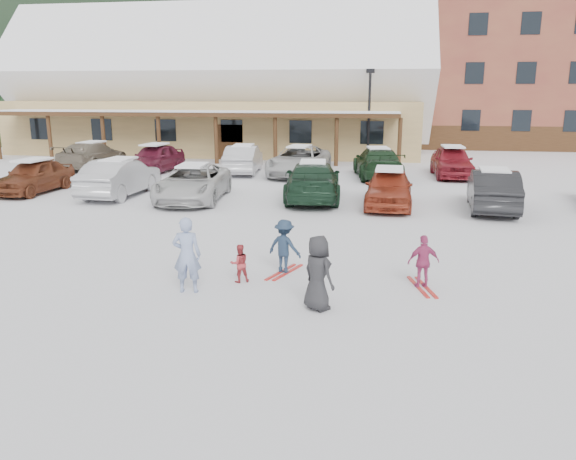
% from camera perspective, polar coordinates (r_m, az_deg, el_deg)
% --- Properties ---
extents(ground, '(160.00, 160.00, 0.00)m').
position_cam_1_polar(ground, '(12.94, -2.01, -5.31)').
color(ground, white).
rests_on(ground, ground).
extents(day_lodge, '(29.12, 12.50, 10.38)m').
position_cam_1_polar(day_lodge, '(41.53, -7.06, 13.40)').
color(day_lodge, tan).
rests_on(day_lodge, ground).
extents(alpine_hotel, '(31.48, 14.01, 21.48)m').
position_cam_1_polar(alpine_hotel, '(51.57, 23.50, 17.70)').
color(alpine_hotel, brown).
rests_on(alpine_hotel, ground).
extents(lamp_post, '(0.50, 0.25, 5.55)m').
position_cam_1_polar(lamp_post, '(35.01, 8.24, 12.01)').
color(lamp_post, black).
rests_on(lamp_post, ground).
extents(conifer_0, '(4.40, 4.40, 10.20)m').
position_cam_1_polar(conifer_0, '(50.69, -25.86, 14.21)').
color(conifer_0, black).
rests_on(conifer_0, ground).
extents(conifer_2, '(5.28, 5.28, 12.24)m').
position_cam_1_polar(conifer_2, '(63.00, -22.75, 15.24)').
color(conifer_2, black).
rests_on(conifer_2, ground).
extents(conifer_3, '(3.96, 3.96, 9.18)m').
position_cam_1_polar(conifer_3, '(56.12, 13.15, 14.46)').
color(conifer_3, black).
rests_on(conifer_3, ground).
extents(adult_skier, '(0.66, 0.49, 1.67)m').
position_cam_1_polar(adult_skier, '(12.27, -10.23, -2.51)').
color(adult_skier, '#8799C4').
rests_on(adult_skier, ground).
extents(toddler_red, '(0.54, 0.50, 0.89)m').
position_cam_1_polar(toddler_red, '(12.86, -4.95, -3.39)').
color(toddler_red, '#AA3136').
rests_on(toddler_red, ground).
extents(child_navy, '(0.96, 0.75, 1.31)m').
position_cam_1_polar(child_navy, '(13.39, -0.37, -1.69)').
color(child_navy, '#1C2C41').
rests_on(child_navy, ground).
extents(skis_child_navy, '(0.68, 1.38, 0.03)m').
position_cam_1_polar(skis_child_navy, '(13.58, -0.36, -4.30)').
color(skis_child_navy, red).
rests_on(skis_child_navy, ground).
extents(child_magenta, '(0.76, 0.46, 1.21)m').
position_cam_1_polar(child_magenta, '(12.75, 13.60, -3.16)').
color(child_magenta, '#AD376A').
rests_on(child_magenta, ground).
extents(skis_child_magenta, '(0.54, 1.41, 0.03)m').
position_cam_1_polar(skis_child_magenta, '(12.93, 13.45, -5.65)').
color(skis_child_magenta, red).
rests_on(skis_child_magenta, ground).
extents(bystander_dark, '(0.88, 0.86, 1.53)m').
position_cam_1_polar(bystander_dark, '(11.16, 3.06, -4.38)').
color(bystander_dark, '#27272A').
rests_on(bystander_dark, ground).
extents(parked_car_0, '(1.88, 4.26, 1.43)m').
position_cam_1_polar(parked_car_0, '(26.51, -24.41, 5.00)').
color(parked_car_0, brown).
rests_on(parked_car_0, ground).
extents(parked_car_1, '(1.79, 4.74, 1.55)m').
position_cam_1_polar(parked_car_1, '(24.40, -16.72, 5.13)').
color(parked_car_1, '#B1B1B5').
rests_on(parked_car_1, ground).
extents(parked_car_2, '(2.78, 5.30, 1.42)m').
position_cam_1_polar(parked_car_2, '(22.74, -9.63, 4.76)').
color(parked_car_2, silver).
rests_on(parked_car_2, ground).
extents(parked_car_3, '(2.62, 5.48, 1.54)m').
position_cam_1_polar(parked_car_3, '(22.52, 2.54, 5.00)').
color(parked_car_3, '#173221').
rests_on(parked_car_3, ground).
extents(parked_car_4, '(1.87, 4.32, 1.45)m').
position_cam_1_polar(parked_car_4, '(21.53, 10.20, 4.26)').
color(parked_car_4, '#9D3820').
rests_on(parked_car_4, ground).
extents(parked_car_5, '(2.02, 4.69, 1.50)m').
position_cam_1_polar(parked_car_5, '(21.87, 20.08, 3.84)').
color(parked_car_5, '#232325').
rests_on(parked_car_5, ground).
extents(parked_car_7, '(2.31, 5.23, 1.49)m').
position_cam_1_polar(parked_car_7, '(33.70, -19.26, 7.18)').
color(parked_car_7, '#786D5B').
rests_on(parked_car_7, ground).
extents(parked_car_8, '(2.22, 4.60, 1.51)m').
position_cam_1_polar(parked_car_8, '(31.10, -13.35, 7.09)').
color(parked_car_8, maroon).
rests_on(parked_car_8, ground).
extents(parked_car_9, '(1.98, 4.63, 1.49)m').
position_cam_1_polar(parked_car_9, '(30.08, -4.55, 7.18)').
color(parked_car_9, silver).
rests_on(parked_car_9, ground).
extents(parked_car_10, '(3.05, 5.70, 1.52)m').
position_cam_1_polar(parked_car_10, '(29.14, 1.14, 7.04)').
color(parked_car_10, '#BCBCBC').
rests_on(parked_car_10, ground).
extents(parked_car_11, '(2.80, 5.43, 1.51)m').
position_cam_1_polar(parked_car_11, '(28.71, 9.10, 6.74)').
color(parked_car_11, '#19351D').
rests_on(parked_car_11, ground).
extents(parked_car_12, '(1.95, 4.61, 1.56)m').
position_cam_1_polar(parked_car_12, '(29.87, 16.31, 6.68)').
color(parked_car_12, maroon).
rests_on(parked_car_12, ground).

